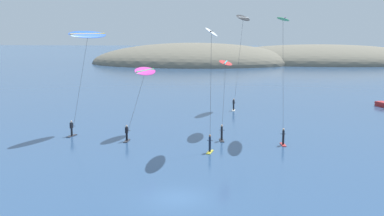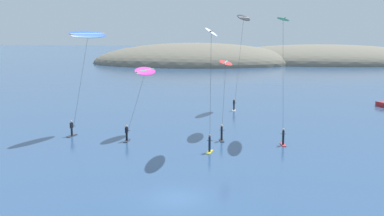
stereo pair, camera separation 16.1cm
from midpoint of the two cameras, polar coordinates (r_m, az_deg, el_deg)
ground_plane at (r=33.51m, az=-1.75°, el=-10.69°), size 600.00×600.00×0.00m
headland_island at (r=167.12m, az=8.01°, el=5.34°), size 120.33×51.90×13.65m
kitesurfer_black at (r=71.08m, az=6.12°, el=9.85°), size 2.98×7.25×13.59m
kitesurfer_green at (r=52.87m, az=10.83°, el=9.36°), size 1.53×9.43×12.79m
kitesurfer_red at (r=54.10m, az=4.08°, el=4.75°), size 1.77×8.84×8.04m
kitesurfer_blue at (r=54.97m, az=-12.24°, el=7.85°), size 3.72×7.07×11.34m
kitesurfer_magenta at (r=53.03m, az=-5.64°, el=3.77°), size 2.73×7.63×7.38m
kitesurfer_white at (r=46.00m, az=2.38°, el=7.99°), size 1.30×5.78×11.67m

